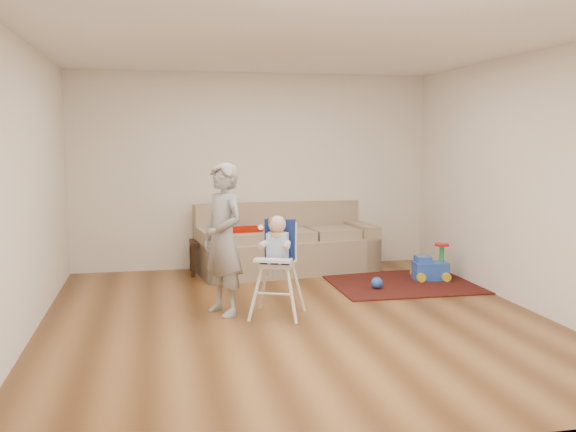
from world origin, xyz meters
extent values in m
plane|color=#512F14|center=(0.00, 0.00, 0.00)|extent=(5.50, 5.50, 0.00)
cube|color=#EFE3D0|center=(0.00, 2.75, 1.35)|extent=(5.00, 0.04, 2.70)
cube|color=#EFE3D0|center=(-2.50, 0.00, 1.35)|extent=(0.04, 5.50, 2.70)
cube|color=#EFE3D0|center=(2.50, 0.00, 1.35)|extent=(0.04, 5.50, 2.70)
cube|color=white|center=(0.00, 0.00, 2.70)|extent=(5.00, 5.50, 0.04)
cube|color=#AB0D00|center=(-0.27, 2.25, 0.60)|extent=(0.58, 0.41, 0.04)
cube|color=#33110D|center=(1.74, 1.27, 0.01)|extent=(1.96, 1.47, 0.02)
sphere|color=blue|center=(1.22, 1.04, 0.08)|extent=(0.14, 0.14, 0.14)
cylinder|color=blue|center=(-0.22, 0.07, 0.93)|extent=(0.06, 0.12, 0.01)
imported|color=#98989A|center=(-0.69, 0.36, 0.78)|extent=(0.60, 0.68, 1.56)
camera|label=1|loc=(-1.36, -6.12, 1.81)|focal=40.00mm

